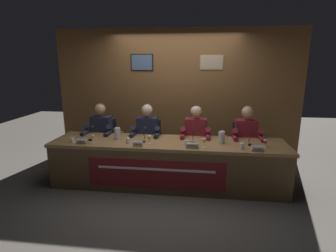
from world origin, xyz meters
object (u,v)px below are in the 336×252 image
at_px(juice_glass_far_right, 265,142).
at_px(water_cup_far_right, 242,146).
at_px(chair_far_left, 105,144).
at_px(water_cup_center_left, 128,141).
at_px(juice_glass_far_left, 93,137).
at_px(microphone_center_left, 144,137).
at_px(nameplate_far_right, 258,149).
at_px(juice_glass_center_right, 204,141).
at_px(water_cup_center_right, 186,143).
at_px(chair_center_right, 195,147).
at_px(water_cup_far_left, 72,140).
at_px(microphone_center_right, 193,138).
at_px(water_pitcher_right_side, 222,137).
at_px(chair_far_right, 243,149).
at_px(microphone_far_right, 250,140).
at_px(panelist_far_left, 100,132).
at_px(panelist_far_right, 246,137).
at_px(water_pitcher_left_side, 117,133).
at_px(panelist_center_left, 147,134).
at_px(juice_glass_center_left, 149,138).
at_px(nameplate_center_left, 138,144).
at_px(panelist_center_right, 195,136).
at_px(chair_center_left, 149,146).
at_px(conference_table, 167,157).
at_px(nameplate_center_right, 192,146).
at_px(microphone_far_left, 91,135).
at_px(nameplate_far_left, 82,141).

height_order(juice_glass_far_right, water_cup_far_right, juice_glass_far_right).
relative_size(chair_far_left, water_cup_center_left, 10.78).
distance_m(juice_glass_far_left, microphone_center_left, 0.78).
bearing_deg(juice_glass_far_right, nameplate_far_right, -128.25).
bearing_deg(juice_glass_center_right, water_cup_center_right, 176.58).
bearing_deg(chair_center_right, water_cup_center_left, -142.58).
bearing_deg(water_cup_center_left, juice_glass_center_right, -1.31).
relative_size(water_cup_far_left, microphone_center_right, 0.39).
relative_size(juice_glass_far_left, microphone_center_left, 0.57).
height_order(water_cup_center_right, water_pitcher_right_side, water_pitcher_right_side).
height_order(chair_far_left, chair_far_right, same).
bearing_deg(microphone_far_right, water_pitcher_right_side, 177.67).
xyz_separation_m(panelist_far_left, water_cup_far_left, (-0.20, -0.64, 0.04)).
xyz_separation_m(panelist_far_right, water_pitcher_right_side, (-0.44, -0.40, 0.10)).
bearing_deg(microphone_center_right, microphone_far_right, -0.37).
relative_size(microphone_far_right, water_pitcher_right_side, 1.03).
bearing_deg(panelist_far_left, water_pitcher_left_side, -40.19).
distance_m(panelist_center_left, juice_glass_center_left, 0.58).
xyz_separation_m(nameplate_center_left, chair_far_right, (1.69, 0.91, -0.32)).
relative_size(juice_glass_far_left, panelist_center_right, 0.10).
relative_size(chair_far_left, panelist_far_right, 0.74).
distance_m(microphone_center_left, water_cup_center_right, 0.70).
bearing_deg(microphone_center_left, chair_far_right, 21.42).
bearing_deg(chair_center_left, conference_table, -59.36).
xyz_separation_m(panelist_center_left, juice_glass_center_right, (0.99, -0.61, 0.09)).
distance_m(water_cup_far_left, chair_center_left, 1.38).
bearing_deg(nameplate_far_right, conference_table, 170.75).
relative_size(chair_center_left, microphone_far_right, 4.24).
bearing_deg(water_cup_center_right, juice_glass_center_right, -3.42).
height_order(chair_far_right, nameplate_far_right, chair_far_right).
relative_size(nameplate_center_right, microphone_center_right, 0.90).
bearing_deg(panelist_center_left, conference_table, -50.51).
bearing_deg(water_cup_far_right, conference_table, 173.70).
xyz_separation_m(juice_glass_far_left, nameplate_far_right, (2.46, -0.11, -0.05)).
distance_m(chair_far_right, panelist_far_right, 0.34).
bearing_deg(microphone_far_left, chair_far_right, 14.64).
bearing_deg(chair_center_left, microphone_far_left, -141.29).
height_order(conference_table, panelist_center_right, panelist_center_right).
height_order(chair_center_right, nameplate_far_right, chair_center_right).
bearing_deg(microphone_far_left, panelist_center_left, 29.16).
relative_size(microphone_center_right, microphone_far_right, 1.00).
bearing_deg(microphone_center_right, juice_glass_far_left, -172.69).
bearing_deg(water_cup_far_left, nameplate_far_left, -17.91).
bearing_deg(juice_glass_center_left, microphone_far_left, 174.72).
distance_m(conference_table, panelist_far_left, 1.39).
bearing_deg(juice_glass_far_left, panelist_center_right, 21.26).
height_order(chair_far_right, water_pitcher_right_side, water_pitcher_right_side).
bearing_deg(juice_glass_center_left, nameplate_center_left, -131.45).
bearing_deg(panelist_far_left, panelist_center_left, 0.00).
bearing_deg(juice_glass_far_right, water_cup_far_left, -178.27).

